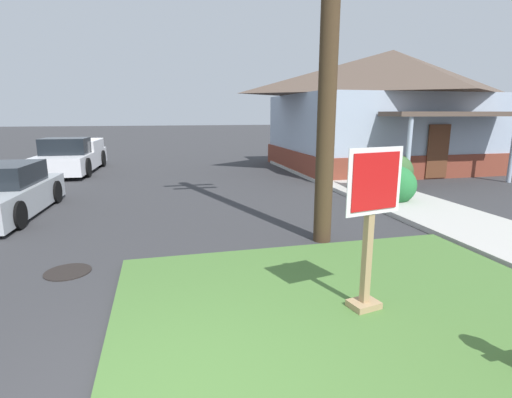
% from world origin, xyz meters
% --- Properties ---
extents(grass_corner_patch, '(5.92, 5.08, 0.08)m').
position_xyz_m(grass_corner_patch, '(2.40, 1.20, 0.04)').
color(grass_corner_patch, '#477033').
rests_on(grass_corner_patch, ground).
extents(sidewalk_strip, '(2.20, 19.88, 0.12)m').
position_xyz_m(sidewalk_strip, '(6.56, 6.17, 0.06)').
color(sidewalk_strip, '#B2AFA8').
rests_on(sidewalk_strip, ground).
extents(stop_sign, '(0.77, 0.35, 2.00)m').
position_xyz_m(stop_sign, '(2.50, 1.33, 1.06)').
color(stop_sign, '#A3845B').
rests_on(stop_sign, grass_corner_patch).
extents(manhole_cover, '(0.70, 0.70, 0.02)m').
position_xyz_m(manhole_cover, '(-1.39, 3.62, 0.01)').
color(manhole_cover, black).
rests_on(manhole_cover, ground).
extents(pickup_truck_white, '(2.24, 5.39, 1.48)m').
position_xyz_m(pickup_truck_white, '(-3.55, 15.08, 0.62)').
color(pickup_truck_white, silver).
rests_on(pickup_truck_white, ground).
extents(street_bench, '(0.55, 1.70, 0.85)m').
position_xyz_m(street_bench, '(6.23, 8.16, 0.59)').
color(street_bench, brown).
rests_on(street_bench, sidewalk_strip).
extents(corner_house, '(9.87, 8.39, 5.15)m').
position_xyz_m(corner_house, '(10.22, 13.31, 2.64)').
color(corner_house, brown).
rests_on(corner_house, ground).
extents(shrub_near_porch, '(1.12, 1.12, 1.11)m').
position_xyz_m(shrub_near_porch, '(7.73, 8.73, 0.55)').
color(shrub_near_porch, '#385E31').
rests_on(shrub_near_porch, ground).
extents(shrub_by_curb, '(1.15, 1.15, 1.06)m').
position_xyz_m(shrub_by_curb, '(6.30, 6.60, 0.53)').
color(shrub_by_curb, '#267036').
rests_on(shrub_by_curb, ground).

